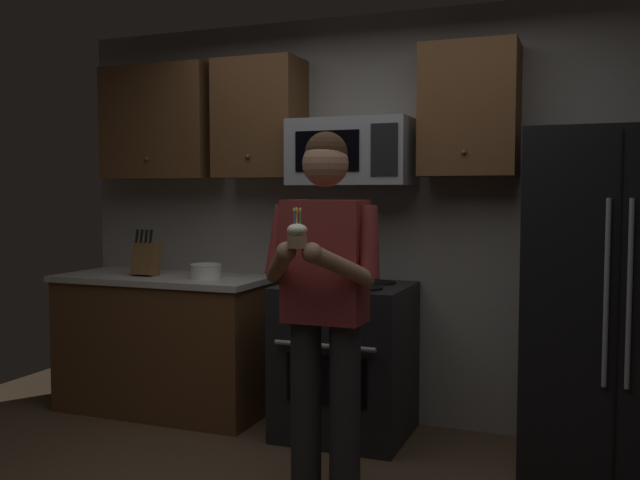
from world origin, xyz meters
The scene contains 10 objects.
wall_back centered at (0.00, 1.75, 1.30)m, with size 4.40×0.10×2.60m, color gray.
oven_range centered at (-0.15, 1.36, 0.46)m, with size 0.76×0.70×0.93m.
microwave centered at (-0.15, 1.48, 1.72)m, with size 0.74×0.41×0.40m.
refrigerator centered at (1.35, 1.32, 0.90)m, with size 0.90×0.75×1.80m.
cabinet_row_upper centered at (-0.72, 1.53, 1.95)m, with size 2.78×0.36×0.76m.
counter_left centered at (-1.45, 1.38, 0.46)m, with size 1.44×0.66×0.92m.
knife_block centered at (-1.56, 1.33, 1.03)m, with size 0.16×0.15×0.32m.
bowl_large_white centered at (-1.10, 1.33, 0.97)m, with size 0.21×0.21×0.10m.
person centered at (0.05, 0.47, 1.00)m, with size 0.60×0.48×1.76m.
cupcake centered at (0.05, 0.14, 1.29)m, with size 0.09×0.09×0.17m.
Camera 1 is at (1.24, -2.64, 1.47)m, focal length 39.69 mm.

